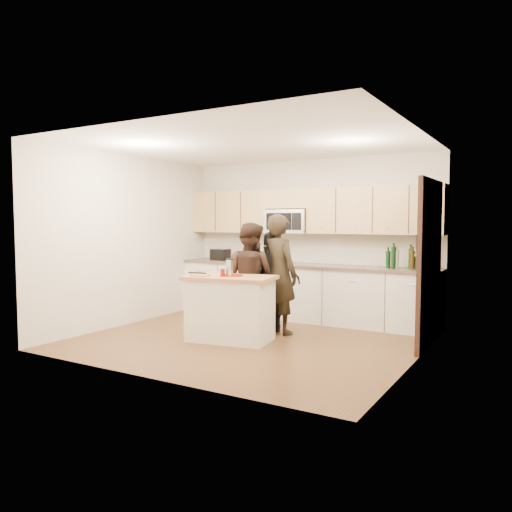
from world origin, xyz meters
The scene contains 21 objects.
floor centered at (0.00, 0.00, 0.00)m, with size 4.50×4.50×0.00m, color brown.
room_shell centered at (0.00, 0.00, 1.73)m, with size 4.52×4.02×2.71m.
back_cabinetry centered at (0.00, 1.69, 0.47)m, with size 4.50×0.66×0.94m.
upper_cabinetry centered at (0.03, 1.83, 1.84)m, with size 4.50×0.33×0.75m.
microwave centered at (-0.31, 1.80, 1.65)m, with size 0.76×0.41×0.40m.
doorway centered at (2.23, 0.90, 1.16)m, with size 0.06×1.25×2.20m.
framed_picture centered at (1.95, 1.98, 1.28)m, with size 0.30×0.03×0.38m.
dish_towel centered at (-0.95, 1.50, 0.80)m, with size 0.34×0.60×0.48m.
island centered at (-0.21, -0.17, 0.45)m, with size 1.30×0.89×0.90m.
red_plate centered at (-0.17, -0.16, 0.91)m, with size 0.28×0.28×0.02m, color maroon.
box_grater centered at (-0.18, -0.22, 1.03)m, with size 0.09×0.06×0.23m.
drink_glass centered at (-0.25, -0.29, 0.95)m, with size 0.06×0.06×0.11m, color maroon.
cutting_board centered at (-0.54, -0.41, 0.91)m, with size 0.22×0.18×0.02m, color #B57A4B.
tongs centered at (-0.68, -0.29, 0.93)m, with size 0.27×0.03×0.02m, color black.
knife centered at (-0.54, -0.45, 0.92)m, with size 0.18×0.02×0.01m, color silver.
toaster centered at (-1.64, 1.67, 1.04)m, with size 0.31×0.25×0.20m.
bottle_cluster centered at (1.72, 1.68, 1.12)m, with size 0.63×0.27×0.39m.
orchid centered at (1.96, 1.72, 1.21)m, with size 0.30×0.24×0.54m, color #316D2B.
woman_left centered at (0.16, 0.58, 0.88)m, with size 0.64×0.42×1.76m, color black.
woman_center centered at (-0.23, 0.39, 0.82)m, with size 0.79×0.62×1.63m, color black.
woman_right centered at (0.00, 0.63, 0.75)m, with size 0.88×0.37×1.50m, color black.
Camera 1 is at (3.57, -5.87, 1.65)m, focal length 35.00 mm.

